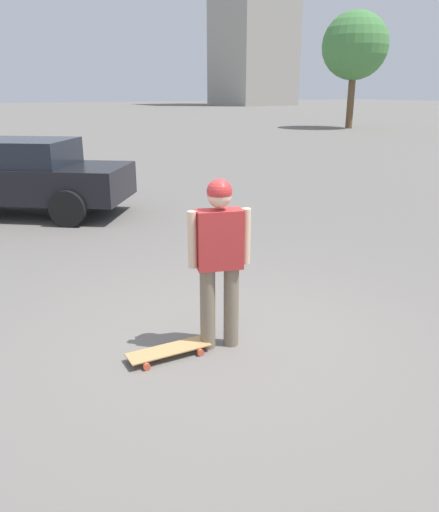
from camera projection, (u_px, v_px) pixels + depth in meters
name	position (u px, v px, depth m)	size (l,w,h in m)	color
ground_plane	(219.00, 345.00, 5.03)	(220.00, 220.00, 0.00)	slate
person	(219.00, 252.00, 4.72)	(0.58, 0.31, 1.69)	#7A6B56
skateboard	(169.00, 350.00, 4.80)	(0.81, 0.31, 0.08)	tan
car_parked_near	(19.00, 176.00, 10.13)	(4.59, 4.02, 1.52)	black
building_block_distant	(253.00, 6.00, 82.60)	(10.60, 12.89, 31.41)	#9E998E
tree_distant	(355.00, 46.00, 32.23)	(4.26, 4.26, 7.33)	brown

